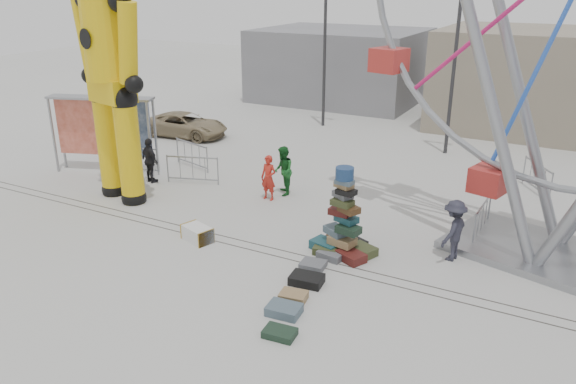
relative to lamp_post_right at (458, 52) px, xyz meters
The scene contains 27 objects.
ground 14.09m from the lamp_post_right, 103.39° to the right, with size 90.00×90.00×0.00m, color #9E9E99.
track_line_near 13.54m from the lamp_post_right, 104.01° to the right, with size 40.00×0.04×0.01m, color #47443F.
track_line_far 13.18m from the lamp_post_right, 104.46° to the right, with size 40.00×0.04×0.01m, color #47443F.
building_right 8.26m from the lamp_post_right, 60.84° to the left, with size 12.00×8.00×5.00m, color gray.
building_left 13.00m from the lamp_post_right, 135.30° to the left, with size 10.00×8.00×4.40m, color gray.
lamp_post_right is the anchor object (origin of this frame).
lamp_post_left 7.28m from the lamp_post_right, 164.05° to the left, with size 1.41×0.25×8.00m.
suitcase_tower 11.90m from the lamp_post_right, 91.90° to the right, with size 2.00×1.66×2.60m.
crash_test_dummy 14.21m from the lamp_post_right, 129.29° to the right, with size 3.40×1.49×8.52m.
banner_scaffold 14.94m from the lamp_post_right, 142.09° to the right, with size 4.25×2.08×3.08m.
steamer_trunk 14.06m from the lamp_post_right, 109.82° to the right, with size 0.97×0.56×0.45m, color silver.
row_case_0 12.37m from the lamp_post_right, 93.86° to the right, with size 0.69×0.54×0.23m, color #3B4321.
row_case_1 13.28m from the lamp_post_right, 93.36° to the right, with size 0.66×0.57×0.17m, color slate.
row_case_2 14.07m from the lamp_post_right, 92.17° to the right, with size 0.85×0.60×0.24m, color black.
row_case_3 14.89m from the lamp_post_right, 91.80° to the right, with size 0.66×0.49×0.20m, color #9B7B4E.
row_case_4 15.51m from the lamp_post_right, 91.38° to the right, with size 0.79×0.58×0.23m, color slate.
row_case_5 16.30m from the lamp_post_right, 90.08° to the right, with size 0.71×0.49×0.17m, color #1C3223.
barricade_dummy_a 14.19m from the lamp_post_right, 140.71° to the right, with size 2.00×0.10×1.10m, color gray, non-canonical shape.
barricade_dummy_b 12.03m from the lamp_post_right, 141.74° to the right, with size 2.00×0.10×1.10m, color gray, non-canonical shape.
barricade_dummy_c 12.21m from the lamp_post_right, 131.92° to the right, with size 2.00×0.10×1.10m, color gray, non-canonical shape.
barricade_wheel_front 9.60m from the lamp_post_right, 70.50° to the right, with size 2.00×0.10×1.10m, color gray, non-canonical shape.
barricade_wheel_back 6.59m from the lamp_post_right, 40.56° to the right, with size 2.00×0.10×1.10m, color gray, non-canonical shape.
pedestrian_red 10.36m from the lamp_post_right, 116.55° to the right, with size 0.59×0.39×1.62m, color #B52419.
pedestrian_green 9.68m from the lamp_post_right, 117.18° to the right, with size 0.88×0.68×1.80m, color #175C21.
pedestrian_black 13.55m from the lamp_post_right, 134.99° to the right, with size 1.02×0.43×1.75m, color black.
pedestrian_grey 11.12m from the lamp_post_right, 76.39° to the right, with size 1.14×0.66×1.77m, color #242531.
parked_suv 13.22m from the lamp_post_right, 165.26° to the right, with size 1.95×4.23×1.18m, color #8F7E5C.
Camera 1 is at (8.14, -11.84, 7.43)m, focal length 35.00 mm.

